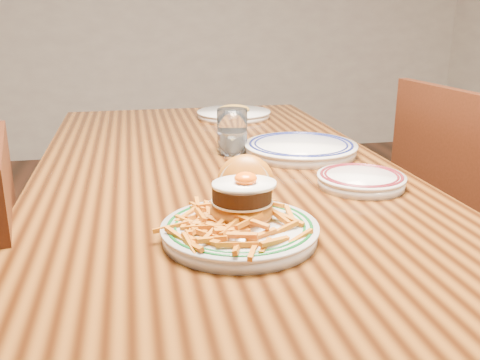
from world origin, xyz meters
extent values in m
cube|color=black|center=(0.00, 0.00, 0.72)|extent=(0.85, 1.60, 0.05)
cylinder|color=black|center=(-0.36, 0.74, 0.35)|extent=(0.07, 0.07, 0.70)
cylinder|color=black|center=(0.36, 0.74, 0.35)|extent=(0.07, 0.07, 0.70)
cube|color=#3A180C|center=(-0.44, -0.20, 0.66)|extent=(0.10, 0.41, 0.44)
cube|color=#3A180C|center=(0.64, 0.08, 0.68)|extent=(0.07, 0.43, 0.45)
cylinder|color=#3A180C|center=(0.64, 0.26, 0.21)|extent=(0.04, 0.04, 0.41)
cylinder|color=#3A180C|center=(0.67, -0.10, 0.21)|extent=(0.04, 0.04, 0.41)
cylinder|color=silver|center=(-0.03, -0.44, 0.76)|extent=(0.25, 0.25, 0.02)
cylinder|color=silver|center=(-0.03, -0.44, 0.77)|extent=(0.26, 0.26, 0.01)
torus|color=#0D4C19|center=(-0.03, -0.44, 0.77)|extent=(0.24, 0.24, 0.01)
torus|color=#0D4C19|center=(-0.03, -0.44, 0.77)|extent=(0.21, 0.21, 0.01)
ellipsoid|color=#AA5D15|center=(-0.02, -0.41, 0.79)|extent=(0.11, 0.11, 0.05)
cylinder|color=tan|center=(-0.02, -0.41, 0.80)|extent=(0.10, 0.10, 0.00)
cylinder|color=black|center=(-0.02, -0.41, 0.82)|extent=(0.10, 0.10, 0.03)
ellipsoid|color=white|center=(-0.02, -0.41, 0.83)|extent=(0.11, 0.09, 0.01)
ellipsoid|color=#FF5705|center=(-0.02, -0.41, 0.85)|extent=(0.04, 0.04, 0.02)
ellipsoid|color=#AA5D15|center=(0.00, -0.35, 0.82)|extent=(0.12, 0.11, 0.11)
cylinder|color=tan|center=(-0.01, -0.37, 0.81)|extent=(0.10, 0.06, 0.09)
cylinder|color=silver|center=(0.27, -0.22, 0.76)|extent=(0.18, 0.18, 0.02)
cylinder|color=silver|center=(0.27, -0.22, 0.77)|extent=(0.19, 0.19, 0.01)
torus|color=#58141B|center=(0.27, -0.22, 0.77)|extent=(0.17, 0.17, 0.01)
torus|color=#58141B|center=(0.27, -0.22, 0.77)|extent=(0.16, 0.16, 0.01)
cube|color=silver|center=(0.29, -0.21, 0.77)|extent=(0.09, 0.09, 0.00)
cylinder|color=silver|center=(0.23, 0.06, 0.76)|extent=(0.28, 0.28, 0.02)
cylinder|color=silver|center=(0.23, 0.06, 0.78)|extent=(0.29, 0.29, 0.01)
torus|color=#0E1448|center=(0.23, 0.06, 0.78)|extent=(0.27, 0.27, 0.01)
torus|color=#0E1448|center=(0.23, 0.06, 0.78)|extent=(0.24, 0.24, 0.01)
cylinder|color=white|center=(0.06, 0.10, 0.81)|extent=(0.08, 0.08, 0.12)
cylinder|color=silver|center=(0.06, 0.10, 0.78)|extent=(0.07, 0.07, 0.06)
cylinder|color=silver|center=(0.15, 0.57, 0.76)|extent=(0.25, 0.25, 0.02)
cylinder|color=silver|center=(0.15, 0.57, 0.77)|extent=(0.25, 0.25, 0.01)
ellipsoid|color=#AE7E31|center=(0.15, 0.57, 0.78)|extent=(0.11, 0.09, 0.03)
camera|label=1|loc=(-0.19, -1.22, 1.11)|focal=40.00mm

